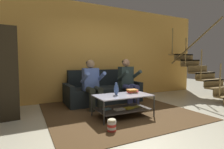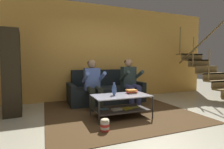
% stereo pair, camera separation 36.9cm
% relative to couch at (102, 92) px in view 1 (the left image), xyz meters
% --- Properties ---
extents(ground, '(16.80, 16.80, 0.00)m').
position_rel_couch_xyz_m(ground, '(-0.13, -1.88, -0.30)').
color(ground, beige).
extents(back_partition, '(8.40, 0.12, 2.90)m').
position_rel_couch_xyz_m(back_partition, '(-0.13, 0.58, 1.15)').
color(back_partition, gold).
rests_on(back_partition, ground).
extents(staircase_run, '(0.94, 2.02, 2.35)m').
position_rel_couch_xyz_m(staircase_run, '(3.11, -0.85, 0.54)').
color(staircase_run, olive).
rests_on(staircase_run, ground).
extents(couch, '(2.10, 0.92, 0.91)m').
position_rel_couch_xyz_m(couch, '(0.00, 0.00, 0.00)').
color(couch, black).
rests_on(couch, ground).
extents(person_seated_left, '(0.50, 0.58, 1.20)m').
position_rel_couch_xyz_m(person_seated_left, '(-0.51, -0.55, 0.36)').
color(person_seated_left, '#2C2F25').
rests_on(person_seated_left, ground).
extents(person_seated_right, '(0.50, 0.58, 1.23)m').
position_rel_couch_xyz_m(person_seated_right, '(0.51, -0.54, 0.37)').
color(person_seated_right, navy).
rests_on(person_seated_right, ground).
extents(coffee_table, '(1.17, 0.66, 0.46)m').
position_rel_couch_xyz_m(coffee_table, '(-0.17, -1.44, 0.01)').
color(coffee_table, '#B6B5C6').
rests_on(coffee_table, ground).
extents(area_rug, '(3.14, 3.38, 0.01)m').
position_rel_couch_xyz_m(area_rug, '(-0.09, -0.85, -0.29)').
color(area_rug, '#4C351D').
rests_on(area_rug, ground).
extents(vase, '(0.10, 0.10, 0.26)m').
position_rel_couch_xyz_m(vase, '(-0.30, -1.40, 0.28)').
color(vase, '#3B5488').
rests_on(vase, coffee_table).
extents(book_stack, '(0.24, 0.18, 0.08)m').
position_rel_couch_xyz_m(book_stack, '(0.13, -1.34, 0.21)').
color(book_stack, '#9E784B').
rests_on(book_stack, coffee_table).
extents(bookshelf, '(0.42, 0.88, 1.83)m').
position_rel_couch_xyz_m(bookshelf, '(-2.34, -0.35, 0.46)').
color(bookshelf, black).
rests_on(bookshelf, ground).
extents(popcorn_tub, '(0.15, 0.15, 0.22)m').
position_rel_couch_xyz_m(popcorn_tub, '(-0.73, -2.05, -0.19)').
color(popcorn_tub, red).
rests_on(popcorn_tub, ground).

